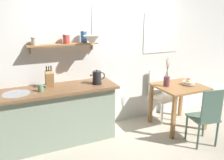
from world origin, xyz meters
TOP-DOWN VIEW (x-y plane):
  - ground_plane at (0.00, 0.00)m, footprint 14.00×14.00m
  - back_wall at (0.21, 0.65)m, footprint 6.80×0.11m
  - kitchen_counter at (-1.00, 0.32)m, footprint 1.83×0.63m
  - wall_shelf at (-0.79, 0.49)m, footprint 1.08×0.20m
  - dining_table at (1.08, -0.02)m, footprint 0.82×0.76m
  - dining_chair_near at (1.04, -0.72)m, footprint 0.45×0.45m
  - dining_chair_far at (0.99, 0.43)m, footprint 0.45×0.49m
  - fruit_bowl at (1.25, -0.06)m, footprint 0.20×0.20m
  - twig_vase at (0.85, 0.05)m, footprint 0.11×0.11m
  - electric_kettle at (-0.36, 0.25)m, footprint 0.25×0.16m
  - knife_block at (-1.08, 0.39)m, footprint 0.12×0.17m
  - coffee_mug_by_sink at (-1.23, 0.23)m, footprint 0.12×0.08m
  - pendant_lamp at (-0.42, 0.28)m, footprint 0.26×0.26m

SIDE VIEW (x-z plane):
  - ground_plane at x=0.00m, z-range 0.00..0.00m
  - kitchen_counter at x=-1.00m, z-range 0.01..0.92m
  - dining_chair_near at x=1.04m, z-range 0.04..0.98m
  - dining_chair_far at x=0.99m, z-range 0.04..1.00m
  - dining_table at x=1.08m, z-range 0.25..1.02m
  - fruit_bowl at x=1.25m, z-range 0.76..0.89m
  - twig_vase at x=0.85m, z-range 0.62..1.12m
  - coffee_mug_by_sink at x=-1.23m, z-range 0.92..1.02m
  - electric_kettle at x=-0.36m, z-range 0.90..1.14m
  - knife_block at x=-1.08m, z-range 0.88..1.22m
  - back_wall at x=0.21m, z-range 0.00..2.70m
  - wall_shelf at x=-0.79m, z-range 1.43..1.75m
  - pendant_lamp at x=-0.42m, z-range 1.30..1.92m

